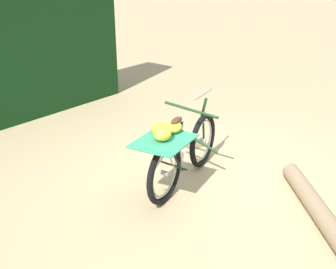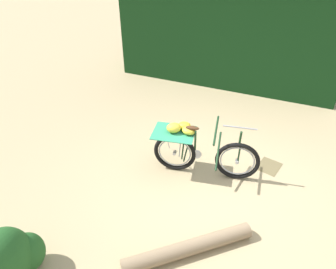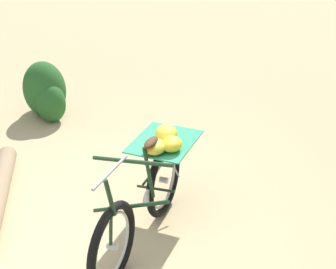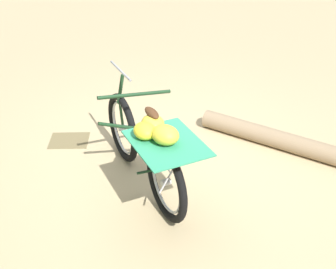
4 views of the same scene
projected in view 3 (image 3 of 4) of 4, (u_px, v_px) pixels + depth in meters
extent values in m
plane|color=tan|center=(109.00, 253.00, 4.38)|extent=(60.00, 60.00, 0.00)
torus|color=black|center=(112.00, 246.00, 3.90)|extent=(0.36, 0.69, 0.73)
torus|color=#B7B7BC|center=(112.00, 246.00, 3.90)|extent=(0.25, 0.53, 0.57)
cylinder|color=#B7B7BC|center=(112.00, 246.00, 3.90)|extent=(0.10, 0.09, 0.06)
torus|color=black|center=(164.00, 180.00, 4.77)|extent=(0.36, 0.69, 0.73)
torus|color=#B7B7BC|center=(164.00, 180.00, 4.77)|extent=(0.25, 0.53, 0.57)
cylinder|color=#B7B7BC|center=(164.00, 180.00, 4.77)|extent=(0.10, 0.09, 0.06)
cylinder|color=#19381E|center=(130.00, 206.00, 4.09)|extent=(0.65, 0.32, 0.30)
cylinder|color=#19381E|center=(132.00, 161.00, 3.97)|extent=(0.66, 0.32, 0.11)
cylinder|color=#19381E|center=(149.00, 173.00, 4.36)|extent=(0.12, 0.08, 0.49)
cylinder|color=#19381E|center=(156.00, 189.00, 4.60)|extent=(0.36, 0.18, 0.05)
cylinder|color=#19381E|center=(157.00, 167.00, 4.54)|extent=(0.30, 0.15, 0.47)
cylinder|color=#19381E|center=(111.00, 231.00, 3.82)|extent=(0.06, 0.05, 0.30)
cylinder|color=#19381E|center=(110.00, 198.00, 3.70)|extent=(0.10, 0.07, 0.30)
cylinder|color=gray|center=(110.00, 172.00, 3.64)|extent=(0.24, 0.48, 0.02)
ellipsoid|color=#4C2D19|center=(151.00, 142.00, 4.29)|extent=(0.17, 0.24, 0.06)
cylinder|color=#B7B7BC|center=(147.00, 198.00, 4.44)|extent=(0.08, 0.15, 0.16)
cylinder|color=#B7B7BC|center=(160.00, 168.00, 4.60)|extent=(0.19, 0.10, 0.39)
cylinder|color=#B7B7BC|center=(168.00, 157.00, 4.78)|extent=(0.23, 0.11, 0.39)
cube|color=brown|center=(164.00, 143.00, 4.61)|extent=(0.65, 0.73, 0.02)
cube|color=#33936B|center=(164.00, 141.00, 4.60)|extent=(0.77, 0.84, 0.01)
ellipsoid|color=yellow|center=(155.00, 147.00, 4.36)|extent=(0.26, 0.28, 0.12)
ellipsoid|color=yellow|center=(172.00, 144.00, 4.40)|extent=(0.26, 0.27, 0.13)
ellipsoid|color=yellow|center=(166.00, 133.00, 4.56)|extent=(0.31, 0.31, 0.16)
ellipsoid|color=#235623|center=(45.00, 89.00, 6.80)|extent=(0.63, 0.56, 0.78)
ellipsoid|color=#235623|center=(51.00, 103.00, 6.69)|extent=(0.43, 0.39, 0.55)
ellipsoid|color=#235623|center=(42.00, 94.00, 7.03)|extent=(0.39, 0.35, 0.51)
cylinder|color=#4C3823|center=(47.00, 110.00, 6.94)|extent=(0.06, 0.06, 0.16)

